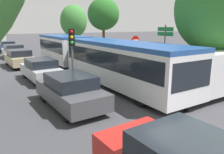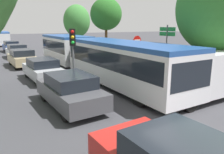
{
  "view_description": "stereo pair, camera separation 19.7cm",
  "coord_description": "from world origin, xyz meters",
  "px_view_note": "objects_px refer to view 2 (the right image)",
  "views": [
    {
      "loc": [
        -4.99,
        -3.23,
        3.56
      ],
      "look_at": [
        0.2,
        5.27,
        1.2
      ],
      "focal_mm": 35.0,
      "sensor_mm": 36.0,
      "label": 1
    },
    {
      "loc": [
        -4.82,
        -3.34,
        3.56
      ],
      "look_at": [
        0.2,
        5.27,
        1.2
      ],
      "focal_mm": 35.0,
      "sensor_mm": 36.0,
      "label": 2
    }
  ],
  "objects_px": {
    "white_van": "(204,74)",
    "queued_car_blue": "(11,46)",
    "queued_car_tan": "(22,58)",
    "traffic_light": "(73,46)",
    "no_entry_sign": "(137,48)",
    "tree_right_near": "(216,10)",
    "city_bus_rear": "(1,37)",
    "queued_car_white": "(17,51)",
    "tree_right_far": "(77,21)",
    "direction_sign_post": "(167,40)",
    "queued_car_graphite": "(70,90)",
    "tree_right_mid": "(106,14)",
    "queued_car_silver": "(43,69)",
    "articulated_bus": "(93,54)"
  },
  "relations": [
    {
      "from": "city_bus_rear",
      "to": "queued_car_tan",
      "type": "bearing_deg",
      "value": -177.59
    },
    {
      "from": "queued_car_tan",
      "to": "traffic_light",
      "type": "distance_m",
      "value": 9.57
    },
    {
      "from": "no_entry_sign",
      "to": "direction_sign_post",
      "type": "height_order",
      "value": "direction_sign_post"
    },
    {
      "from": "white_van",
      "to": "queued_car_blue",
      "type": "bearing_deg",
      "value": -77.87
    },
    {
      "from": "queued_car_white",
      "to": "no_entry_sign",
      "type": "height_order",
      "value": "no_entry_sign"
    },
    {
      "from": "queued_car_blue",
      "to": "traffic_light",
      "type": "distance_m",
      "value": 22.01
    },
    {
      "from": "city_bus_rear",
      "to": "tree_right_far",
      "type": "relative_size",
      "value": 1.79
    },
    {
      "from": "queued_car_graphite",
      "to": "direction_sign_post",
      "type": "distance_m",
      "value": 9.14
    },
    {
      "from": "city_bus_rear",
      "to": "tree_right_near",
      "type": "relative_size",
      "value": 1.63
    },
    {
      "from": "articulated_bus",
      "to": "tree_right_mid",
      "type": "distance_m",
      "value": 8.43
    },
    {
      "from": "tree_right_mid",
      "to": "queued_car_tan",
      "type": "bearing_deg",
      "value": -179.08
    },
    {
      "from": "queued_car_tan",
      "to": "white_van",
      "type": "relative_size",
      "value": 0.88
    },
    {
      "from": "traffic_light",
      "to": "direction_sign_post",
      "type": "bearing_deg",
      "value": 111.33
    },
    {
      "from": "queued_car_graphite",
      "to": "queued_car_silver",
      "type": "xyz_separation_m",
      "value": [
        0.11,
        5.64,
        -0.03
      ]
    },
    {
      "from": "queued_car_tan",
      "to": "tree_right_far",
      "type": "bearing_deg",
      "value": -48.16
    },
    {
      "from": "queued_car_white",
      "to": "no_entry_sign",
      "type": "xyz_separation_m",
      "value": [
        6.8,
        -13.23,
        1.11
      ]
    },
    {
      "from": "queued_car_white",
      "to": "queued_car_tan",
      "type": "bearing_deg",
      "value": 173.98
    },
    {
      "from": "city_bus_rear",
      "to": "tree_right_far",
      "type": "xyz_separation_m",
      "value": [
        8.38,
        -17.4,
        2.76
      ]
    },
    {
      "from": "no_entry_sign",
      "to": "queued_car_silver",
      "type": "bearing_deg",
      "value": -101.11
    },
    {
      "from": "queued_car_tan",
      "to": "tree_right_mid",
      "type": "height_order",
      "value": "tree_right_mid"
    },
    {
      "from": "tree_right_near",
      "to": "tree_right_far",
      "type": "height_order",
      "value": "tree_right_near"
    },
    {
      "from": "white_van",
      "to": "traffic_light",
      "type": "distance_m",
      "value": 6.9
    },
    {
      "from": "tree_right_far",
      "to": "city_bus_rear",
      "type": "bearing_deg",
      "value": 115.72
    },
    {
      "from": "city_bus_rear",
      "to": "direction_sign_post",
      "type": "distance_m",
      "value": 35.74
    },
    {
      "from": "queued_car_graphite",
      "to": "queued_car_tan",
      "type": "bearing_deg",
      "value": -1.44
    },
    {
      "from": "queued_car_tan",
      "to": "queued_car_silver",
      "type": "bearing_deg",
      "value": -179.14
    },
    {
      "from": "no_entry_sign",
      "to": "tree_right_mid",
      "type": "distance_m",
      "value": 8.17
    },
    {
      "from": "city_bus_rear",
      "to": "traffic_light",
      "type": "relative_size",
      "value": 3.34
    },
    {
      "from": "tree_right_near",
      "to": "articulated_bus",
      "type": "bearing_deg",
      "value": 123.86
    },
    {
      "from": "city_bus_rear",
      "to": "direction_sign_post",
      "type": "height_order",
      "value": "direction_sign_post"
    },
    {
      "from": "white_van",
      "to": "city_bus_rear",
      "type": "bearing_deg",
      "value": -81.62
    },
    {
      "from": "queued_car_tan",
      "to": "queued_car_blue",
      "type": "xyz_separation_m",
      "value": [
        0.45,
        12.6,
        -0.02
      ]
    },
    {
      "from": "queued_car_graphite",
      "to": "queued_car_silver",
      "type": "distance_m",
      "value": 5.64
    },
    {
      "from": "city_bus_rear",
      "to": "tree_right_mid",
      "type": "height_order",
      "value": "tree_right_mid"
    },
    {
      "from": "queued_car_tan",
      "to": "direction_sign_post",
      "type": "bearing_deg",
      "value": -137.91
    },
    {
      "from": "tree_right_mid",
      "to": "traffic_light",
      "type": "bearing_deg",
      "value": -127.53
    },
    {
      "from": "articulated_bus",
      "to": "queued_car_white",
      "type": "height_order",
      "value": "articulated_bus"
    },
    {
      "from": "queued_car_tan",
      "to": "tree_right_far",
      "type": "distance_m",
      "value": 12.57
    },
    {
      "from": "no_entry_sign",
      "to": "queued_car_blue",
      "type": "bearing_deg",
      "value": -161.52
    },
    {
      "from": "queued_car_graphite",
      "to": "white_van",
      "type": "distance_m",
      "value": 6.44
    },
    {
      "from": "queued_car_tan",
      "to": "queued_car_white",
      "type": "relative_size",
      "value": 1.0
    },
    {
      "from": "direction_sign_post",
      "to": "traffic_light",
      "type": "bearing_deg",
      "value": -1.97
    },
    {
      "from": "tree_right_far",
      "to": "traffic_light",
      "type": "bearing_deg",
      "value": -112.16
    },
    {
      "from": "white_van",
      "to": "tree_right_near",
      "type": "xyz_separation_m",
      "value": [
        2.17,
        1.22,
        3.12
      ]
    },
    {
      "from": "queued_car_graphite",
      "to": "white_van",
      "type": "bearing_deg",
      "value": -113.58
    },
    {
      "from": "direction_sign_post",
      "to": "tree_right_near",
      "type": "bearing_deg",
      "value": 79.59
    },
    {
      "from": "direction_sign_post",
      "to": "no_entry_sign",
      "type": "bearing_deg",
      "value": -47.03
    },
    {
      "from": "no_entry_sign",
      "to": "tree_right_near",
      "type": "relative_size",
      "value": 0.4
    },
    {
      "from": "tree_right_mid",
      "to": "queued_car_white",
      "type": "bearing_deg",
      "value": 145.44
    },
    {
      "from": "articulated_bus",
      "to": "queued_car_blue",
      "type": "distance_m",
      "value": 19.13
    }
  ]
}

